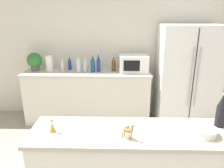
{
  "coord_description": "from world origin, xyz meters",
  "views": [
    {
      "loc": [
        0.01,
        -1.22,
        1.89
      ],
      "look_at": [
        -0.06,
        1.38,
        1.02
      ],
      "focal_mm": 35.0,
      "sensor_mm": 36.0,
      "label": 1
    }
  ],
  "objects_px": {
    "wine_bottle": "(221,111)",
    "wise_man_figurine_blue": "(52,126)",
    "fruit_bowl": "(205,131)",
    "microwave": "(134,63)",
    "back_bottle_1": "(62,65)",
    "paper_towel_roll": "(49,63)",
    "back_bottle_2": "(78,64)",
    "back_bottle_5": "(114,64)",
    "back_bottle_0": "(93,64)",
    "back_bottle_6": "(98,63)",
    "camel_figurine": "(128,129)",
    "refrigerator": "(186,76)",
    "back_bottle_3": "(70,64)",
    "back_bottle_4": "(85,64)",
    "potted_plant": "(35,61)"
  },
  "relations": [
    {
      "from": "back_bottle_5",
      "to": "wise_man_figurine_blue",
      "type": "distance_m",
      "value": 2.14
    },
    {
      "from": "paper_towel_roll",
      "to": "back_bottle_5",
      "type": "height_order",
      "value": "back_bottle_5"
    },
    {
      "from": "fruit_bowl",
      "to": "microwave",
      "type": "bearing_deg",
      "value": 101.63
    },
    {
      "from": "back_bottle_0",
      "to": "back_bottle_6",
      "type": "relative_size",
      "value": 0.95
    },
    {
      "from": "back_bottle_1",
      "to": "camel_figurine",
      "type": "height_order",
      "value": "back_bottle_1"
    },
    {
      "from": "refrigerator",
      "to": "paper_towel_roll",
      "type": "xyz_separation_m",
      "value": [
        -2.34,
        0.09,
        0.19
      ]
    },
    {
      "from": "potted_plant",
      "to": "wine_bottle",
      "type": "distance_m",
      "value": 3.03
    },
    {
      "from": "back_bottle_6",
      "to": "back_bottle_1",
      "type": "bearing_deg",
      "value": -175.7
    },
    {
      "from": "back_bottle_5",
      "to": "back_bottle_2",
      "type": "bearing_deg",
      "value": -170.37
    },
    {
      "from": "fruit_bowl",
      "to": "paper_towel_roll",
      "type": "bearing_deg",
      "value": 131.8
    },
    {
      "from": "back_bottle_3",
      "to": "microwave",
      "type": "bearing_deg",
      "value": -3.55
    },
    {
      "from": "potted_plant",
      "to": "back_bottle_6",
      "type": "relative_size",
      "value": 1.02
    },
    {
      "from": "microwave",
      "to": "camel_figurine",
      "type": "bearing_deg",
      "value": -95.03
    },
    {
      "from": "back_bottle_3",
      "to": "back_bottle_4",
      "type": "relative_size",
      "value": 0.88
    },
    {
      "from": "microwave",
      "to": "back_bottle_5",
      "type": "bearing_deg",
      "value": 177.48
    },
    {
      "from": "paper_towel_roll",
      "to": "wise_man_figurine_blue",
      "type": "relative_size",
      "value": 2.16
    },
    {
      "from": "paper_towel_roll",
      "to": "back_bottle_1",
      "type": "xyz_separation_m",
      "value": [
        0.25,
        -0.08,
        -0.0
      ]
    },
    {
      "from": "back_bottle_1",
      "to": "camel_figurine",
      "type": "relative_size",
      "value": 1.93
    },
    {
      "from": "back_bottle_2",
      "to": "back_bottle_0",
      "type": "bearing_deg",
      "value": 7.58
    },
    {
      "from": "back_bottle_4",
      "to": "camel_figurine",
      "type": "xyz_separation_m",
      "value": [
        0.63,
        -2.1,
        -0.01
      ]
    },
    {
      "from": "microwave",
      "to": "back_bottle_5",
      "type": "relative_size",
      "value": 1.82
    },
    {
      "from": "wine_bottle",
      "to": "camel_figurine",
      "type": "relative_size",
      "value": 2.18
    },
    {
      "from": "paper_towel_roll",
      "to": "back_bottle_0",
      "type": "bearing_deg",
      "value": -4.54
    },
    {
      "from": "back_bottle_1",
      "to": "wine_bottle",
      "type": "relative_size",
      "value": 0.88
    },
    {
      "from": "microwave",
      "to": "back_bottle_2",
      "type": "height_order",
      "value": "back_bottle_2"
    },
    {
      "from": "refrigerator",
      "to": "back_bottle_1",
      "type": "xyz_separation_m",
      "value": [
        -2.09,
        0.01,
        0.19
      ]
    },
    {
      "from": "potted_plant",
      "to": "microwave",
      "type": "relative_size",
      "value": 0.65
    },
    {
      "from": "wise_man_figurine_blue",
      "to": "back_bottle_6",
      "type": "bearing_deg",
      "value": 84.32
    },
    {
      "from": "refrigerator",
      "to": "back_bottle_2",
      "type": "distance_m",
      "value": 1.83
    },
    {
      "from": "back_bottle_6",
      "to": "wine_bottle",
      "type": "distance_m",
      "value": 2.27
    },
    {
      "from": "back_bottle_1",
      "to": "back_bottle_6",
      "type": "distance_m",
      "value": 0.61
    },
    {
      "from": "refrigerator",
      "to": "camel_figurine",
      "type": "relative_size",
      "value": 12.54
    },
    {
      "from": "paper_towel_roll",
      "to": "back_bottle_2",
      "type": "bearing_deg",
      "value": -10.05
    },
    {
      "from": "potted_plant",
      "to": "back_bottle_0",
      "type": "relative_size",
      "value": 1.07
    },
    {
      "from": "back_bottle_2",
      "to": "wine_bottle",
      "type": "bearing_deg",
      "value": -50.43
    },
    {
      "from": "potted_plant",
      "to": "back_bottle_3",
      "type": "distance_m",
      "value": 0.6
    },
    {
      "from": "wise_man_figurine_blue",
      "to": "back_bottle_1",
      "type": "bearing_deg",
      "value": 101.36
    },
    {
      "from": "back_bottle_1",
      "to": "camel_figurine",
      "type": "distance_m",
      "value": 2.32
    },
    {
      "from": "paper_towel_roll",
      "to": "microwave",
      "type": "bearing_deg",
      "value": -0.29
    },
    {
      "from": "back_bottle_1",
      "to": "back_bottle_2",
      "type": "distance_m",
      "value": 0.28
    },
    {
      "from": "back_bottle_4",
      "to": "camel_figurine",
      "type": "distance_m",
      "value": 2.19
    },
    {
      "from": "microwave",
      "to": "back_bottle_6",
      "type": "height_order",
      "value": "back_bottle_6"
    },
    {
      "from": "potted_plant",
      "to": "microwave",
      "type": "distance_m",
      "value": 1.7
    },
    {
      "from": "back_bottle_4",
      "to": "back_bottle_5",
      "type": "bearing_deg",
      "value": 8.97
    },
    {
      "from": "back_bottle_4",
      "to": "refrigerator",
      "type": "bearing_deg",
      "value": -0.66
    },
    {
      "from": "back_bottle_1",
      "to": "fruit_bowl",
      "type": "relative_size",
      "value": 1.37
    },
    {
      "from": "back_bottle_3",
      "to": "wine_bottle",
      "type": "height_order",
      "value": "wine_bottle"
    },
    {
      "from": "wine_bottle",
      "to": "wise_man_figurine_blue",
      "type": "distance_m",
      "value": 1.42
    },
    {
      "from": "back_bottle_6",
      "to": "wine_bottle",
      "type": "height_order",
      "value": "wine_bottle"
    },
    {
      "from": "back_bottle_5",
      "to": "potted_plant",
      "type": "bearing_deg",
      "value": -179.8
    }
  ]
}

